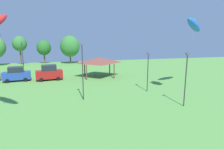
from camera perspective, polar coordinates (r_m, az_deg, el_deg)
The scene contains 11 objects.
kite_flying_3 at distance 30.70m, azimuth 22.38°, elevation 12.90°, with size 4.49×3.75×3.33m.
parked_car_second_from_left at distance 36.72m, azimuth -25.63°, elevation 0.09°, with size 4.53×2.40×2.41m.
parked_car_third_from_left at distance 35.46m, azimuth -17.51°, elevation 0.48°, with size 4.56×2.35×2.62m.
park_pavilion at distance 36.15m, azimuth -3.83°, elevation 4.11°, with size 6.28×4.89×3.60m.
light_post_0 at distance 27.40m, azimuth 10.20°, elevation 1.42°, with size 0.36×0.20×5.32m.
light_post_1 at distance 22.72m, azimuth 20.34°, elevation -0.54°, with size 0.36×0.20×5.87m.
light_post_2 at distance 37.78m, azimuth -24.12°, elevation 4.26°, with size 0.36×0.20×6.43m.
light_post_3 at distance 23.54m, azimuth -8.40°, elevation 1.57°, with size 0.36×0.20×6.73m.
treeline_tree_1 at distance 55.64m, azimuth -24.89°, elevation 7.96°, with size 3.47×3.47×7.17m.
treeline_tree_2 at distance 55.36m, azimuth -18.90°, elevation 7.26°, with size 3.60×3.60×6.12m.
treeline_tree_3 at distance 53.35m, azimuth -11.93°, elevation 7.90°, with size 4.99×4.99×7.26m.
Camera 1 is at (-1.16, 3.05, 7.89)m, focal length 32.00 mm.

